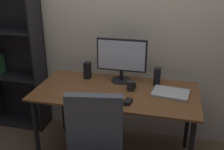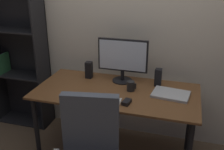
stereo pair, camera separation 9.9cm
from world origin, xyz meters
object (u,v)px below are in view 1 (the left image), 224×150
object	(u,v)px
coffee_mug	(131,86)
bookshelf	(13,54)
speaker_left	(87,70)
desk	(116,98)
keyboard	(105,100)
monitor	(122,58)
mouse	(128,102)
speaker_right	(157,77)
laptop	(171,93)

from	to	relation	value
coffee_mug	bookshelf	world-z (taller)	bookshelf
speaker_left	desk	bearing A→B (deg)	-31.97
keyboard	coffee_mug	distance (m)	0.32
speaker_left	monitor	bearing A→B (deg)	1.29
mouse	speaker_left	bearing A→B (deg)	149.18
desk	mouse	distance (m)	0.29
desk	coffee_mug	world-z (taller)	coffee_mug
monitor	mouse	size ratio (longest dim) A/B	5.12
keyboard	bookshelf	bearing A→B (deg)	152.66
mouse	bookshelf	xyz separation A→B (m)	(-1.45, 0.59, 0.12)
keyboard	speaker_right	world-z (taller)	speaker_right
keyboard	bookshelf	world-z (taller)	bookshelf
monitor	coffee_mug	xyz separation A→B (m)	(0.13, -0.19, -0.20)
monitor	speaker_left	size ratio (longest dim) A/B	2.89
mouse	speaker_right	world-z (taller)	speaker_right
coffee_mug	bookshelf	xyz separation A→B (m)	(-1.42, 0.33, 0.09)
bookshelf	speaker_right	bearing A→B (deg)	-5.20
keyboard	speaker_left	xyz separation A→B (m)	(-0.31, 0.45, 0.08)
mouse	coffee_mug	distance (m)	0.26
coffee_mug	speaker_left	size ratio (longest dim) A/B	0.55
laptop	monitor	bearing A→B (deg)	166.31
desk	speaker_left	xyz separation A→B (m)	(-0.35, 0.22, 0.17)
monitor	coffee_mug	bearing A→B (deg)	-56.50
desk	speaker_right	xyz separation A→B (m)	(0.35, 0.22, 0.17)
coffee_mug	bookshelf	distance (m)	1.46
monitor	keyboard	xyz separation A→B (m)	(-0.04, -0.46, -0.24)
laptop	bookshelf	bearing A→B (deg)	176.71
speaker_left	bookshelf	bearing A→B (deg)	170.95
desk	bookshelf	world-z (taller)	bookshelf
laptop	speaker_left	bearing A→B (deg)	175.16
monitor	mouse	world-z (taller)	monitor
monitor	laptop	size ratio (longest dim) A/B	1.54
speaker_left	bookshelf	size ratio (longest dim) A/B	0.10
keyboard	mouse	world-z (taller)	mouse
mouse	bookshelf	bearing A→B (deg)	168.22
desk	bookshelf	size ratio (longest dim) A/B	0.85
mouse	monitor	bearing A→B (deg)	119.01
mouse	bookshelf	world-z (taller)	bookshelf
mouse	coffee_mug	xyz separation A→B (m)	(-0.02, 0.26, 0.03)
desk	coffee_mug	xyz separation A→B (m)	(0.13, 0.04, 0.13)
desk	mouse	xyz separation A→B (m)	(0.15, -0.22, 0.10)
keyboard	speaker_left	size ratio (longest dim) A/B	1.71
speaker_right	speaker_left	bearing A→B (deg)	180.00
mouse	speaker_left	size ratio (longest dim) A/B	0.56
laptop	speaker_right	bearing A→B (deg)	135.00
monitor	keyboard	size ratio (longest dim) A/B	1.69
mouse	coffee_mug	bearing A→B (deg)	105.72
monitor	laptop	world-z (taller)	monitor
desk	speaker_left	bearing A→B (deg)	148.03
speaker_right	coffee_mug	bearing A→B (deg)	-140.77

